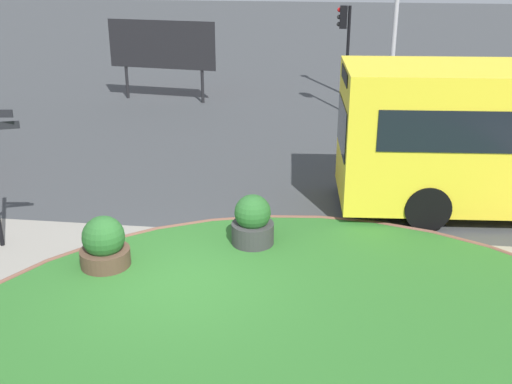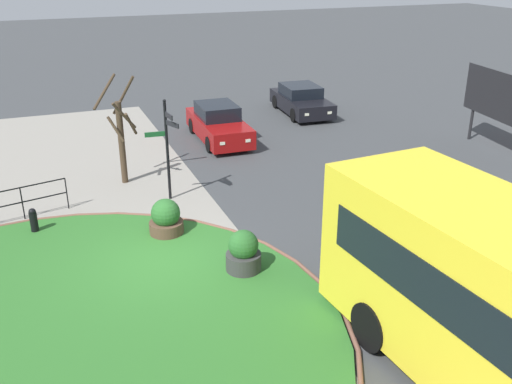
{
  "view_description": "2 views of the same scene",
  "coord_description": "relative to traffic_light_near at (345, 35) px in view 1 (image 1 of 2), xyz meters",
  "views": [
    {
      "loc": [
        2.68,
        -9.7,
        5.79
      ],
      "look_at": [
        1.28,
        1.19,
        1.43
      ],
      "focal_mm": 43.94,
      "sensor_mm": 36.0,
      "label": 1
    },
    {
      "loc": [
        12.67,
        -2.48,
        7.32
      ],
      "look_at": [
        0.79,
        2.17,
        1.94
      ],
      "focal_mm": 40.33,
      "sensor_mm": 36.0,
      "label": 2
    }
  ],
  "objects": [
    {
      "name": "planter_near_signpost",
      "position": [
        -1.77,
        -11.39,
        -2.26
      ],
      "size": [
        0.87,
        0.87,
        1.14
      ],
      "color": "#383838",
      "rests_on": "ground"
    },
    {
      "name": "billboard_left",
      "position": [
        -6.93,
        0.97,
        -0.65
      ],
      "size": [
        4.31,
        0.69,
        3.1
      ],
      "rotation": [
        0.0,
        0.0,
        -0.13
      ],
      "color": "black",
      "rests_on": "ground"
    },
    {
      "name": "ground",
      "position": [
        -2.92,
        -13.09,
        -2.77
      ],
      "size": [
        120.0,
        120.0,
        0.0
      ],
      "primitive_type": "plane",
      "color": "#3D3F42"
    },
    {
      "name": "sidewalk_paving",
      "position": [
        -2.92,
        -14.92,
        -2.76
      ],
      "size": [
        32.0,
        8.35,
        0.02
      ],
      "primitive_type": "cube",
      "color": "gray",
      "rests_on": "ground"
    },
    {
      "name": "traffic_light_near",
      "position": [
        0.0,
        0.0,
        0.0
      ],
      "size": [
        0.49,
        0.26,
        3.79
      ],
      "rotation": [
        0.0,
        0.0,
        3.14
      ],
      "color": "black",
      "rests_on": "ground"
    },
    {
      "name": "planter_kerbside",
      "position": [
        -4.41,
        -12.69,
        -2.29
      ],
      "size": [
        0.94,
        0.94,
        1.09
      ],
      "color": "brown",
      "rests_on": "ground"
    }
  ]
}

